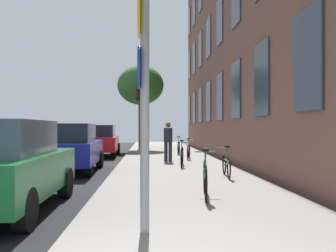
% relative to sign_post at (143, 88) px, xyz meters
% --- Properties ---
extents(ground_plane, '(41.80, 41.80, 0.00)m').
position_rel_sign_post_xyz_m(ground_plane, '(-2.45, 12.44, -2.02)').
color(ground_plane, '#332D28').
extents(road_asphalt, '(7.00, 38.00, 0.01)m').
position_rel_sign_post_xyz_m(road_asphalt, '(-4.55, 12.44, -2.01)').
color(road_asphalt, black).
rests_on(road_asphalt, ground).
extents(sidewalk, '(4.20, 38.00, 0.12)m').
position_rel_sign_post_xyz_m(sidewalk, '(1.05, 12.44, -1.96)').
color(sidewalk, gray).
rests_on(sidewalk, ground).
extents(sign_post, '(0.16, 0.60, 3.23)m').
position_rel_sign_post_xyz_m(sign_post, '(0.00, 0.00, 0.00)').
color(sign_post, gray).
rests_on(sign_post, sidewalk).
extents(traffic_light, '(0.43, 0.24, 3.84)m').
position_rel_sign_post_xyz_m(traffic_light, '(-0.41, 17.46, 0.72)').
color(traffic_light, black).
rests_on(traffic_light, sidewalk).
extents(tree_near, '(3.00, 3.00, 5.41)m').
position_rel_sign_post_xyz_m(tree_near, '(-0.39, 19.31, 2.22)').
color(tree_near, brown).
rests_on(tree_near, sidewalk).
extents(bicycle_0, '(0.42, 1.67, 0.98)m').
position_rel_sign_post_xyz_m(bicycle_0, '(1.21, 2.43, -1.52)').
color(bicycle_0, black).
rests_on(bicycle_0, sidewalk).
extents(bicycle_1, '(0.42, 1.61, 0.89)m').
position_rel_sign_post_xyz_m(bicycle_1, '(2.28, 5.43, -1.55)').
color(bicycle_1, black).
rests_on(bicycle_1, sidewalk).
extents(bicycle_2, '(0.42, 1.63, 0.95)m').
position_rel_sign_post_xyz_m(bicycle_2, '(1.30, 8.43, -1.53)').
color(bicycle_2, black).
rests_on(bicycle_2, sidewalk).
extents(bicycle_3, '(0.47, 1.65, 0.92)m').
position_rel_sign_post_xyz_m(bicycle_3, '(1.87, 11.43, -1.54)').
color(bicycle_3, black).
rests_on(bicycle_3, sidewalk).
extents(bicycle_4, '(0.42, 1.68, 0.95)m').
position_rel_sign_post_xyz_m(bicycle_4, '(1.69, 14.43, -1.53)').
color(bicycle_4, black).
rests_on(bicycle_4, sidewalk).
extents(pedestrian_0, '(0.46, 0.46, 1.61)m').
position_rel_sign_post_xyz_m(pedestrian_0, '(0.90, 10.22, -0.98)').
color(pedestrian_0, '#26262D').
rests_on(pedestrian_0, sidewalk).
extents(car_1, '(1.95, 4.09, 1.62)m').
position_rel_sign_post_xyz_m(car_1, '(-2.55, 7.71, -1.18)').
color(car_1, navy).
rests_on(car_1, road_asphalt).
extents(car_2, '(1.96, 4.19, 1.62)m').
position_rel_sign_post_xyz_m(car_2, '(-2.42, 14.53, -1.18)').
color(car_2, red).
rests_on(car_2, road_asphalt).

